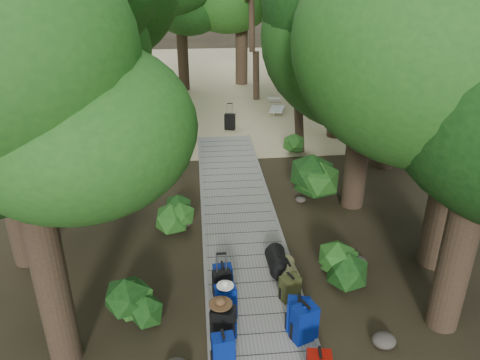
{
  "coord_description": "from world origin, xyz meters",
  "views": [
    {
      "loc": [
        -1.03,
        -9.96,
        6.35
      ],
      "look_at": [
        0.07,
        1.22,
        1.0
      ],
      "focal_mm": 35.0,
      "sensor_mm": 36.0,
      "label": 1
    }
  ],
  "objects_px": {
    "backpack_left_d": "(223,276)",
    "kayak": "(163,108)",
    "duffel_right_khaki": "(288,270)",
    "suitcase_on_boardwalk": "(222,284)",
    "backpack_left_a": "(223,350)",
    "backpack_right_d": "(290,287)",
    "backpack_right_b": "(304,321)",
    "backpack_left_c": "(225,300)",
    "lone_suitcase_on_sand": "(230,122)",
    "sun_lounger": "(277,107)",
    "backpack_left_b": "(223,322)",
    "duffel_right_black": "(277,261)",
    "backpack_right_c": "(298,313)"
  },
  "relations": [
    {
      "from": "backpack_left_d",
      "to": "kayak",
      "type": "relative_size",
      "value": 0.18
    },
    {
      "from": "duffel_right_khaki",
      "to": "suitcase_on_boardwalk",
      "type": "xyz_separation_m",
      "value": [
        -1.44,
        -0.45,
        0.1
      ]
    },
    {
      "from": "backpack_left_a",
      "to": "backpack_right_d",
      "type": "height_order",
      "value": "backpack_left_a"
    },
    {
      "from": "backpack_right_b",
      "to": "kayak",
      "type": "height_order",
      "value": "backpack_right_b"
    },
    {
      "from": "backpack_right_d",
      "to": "backpack_right_b",
      "type": "bearing_deg",
      "value": -109.9
    },
    {
      "from": "backpack_left_c",
      "to": "lone_suitcase_on_sand",
      "type": "relative_size",
      "value": 1.14
    },
    {
      "from": "backpack_right_d",
      "to": "lone_suitcase_on_sand",
      "type": "distance_m",
      "value": 10.68
    },
    {
      "from": "backpack_left_a",
      "to": "backpack_right_b",
      "type": "xyz_separation_m",
      "value": [
        1.48,
        0.49,
        0.04
      ]
    },
    {
      "from": "suitcase_on_boardwalk",
      "to": "sun_lounger",
      "type": "xyz_separation_m",
      "value": [
        3.26,
        12.5,
        -0.1
      ]
    },
    {
      "from": "backpack_left_b",
      "to": "kayak",
      "type": "relative_size",
      "value": 0.24
    },
    {
      "from": "duffel_right_black",
      "to": "kayak",
      "type": "height_order",
      "value": "duffel_right_black"
    },
    {
      "from": "duffel_right_khaki",
      "to": "duffel_right_black",
      "type": "relative_size",
      "value": 0.79
    },
    {
      "from": "backpack_left_a",
      "to": "suitcase_on_boardwalk",
      "type": "xyz_separation_m",
      "value": [
        0.09,
        1.82,
        -0.06
      ]
    },
    {
      "from": "backpack_left_b",
      "to": "kayak",
      "type": "distance_m",
      "value": 14.57
    },
    {
      "from": "backpack_left_d",
      "to": "backpack_right_d",
      "type": "distance_m",
      "value": 1.4
    },
    {
      "from": "duffel_right_khaki",
      "to": "backpack_right_d",
      "type": "bearing_deg",
      "value": -103.72
    },
    {
      "from": "backpack_right_b",
      "to": "kayak",
      "type": "distance_m",
      "value": 14.93
    },
    {
      "from": "backpack_right_d",
      "to": "backpack_left_a",
      "type": "bearing_deg",
      "value": -154.04
    },
    {
      "from": "backpack_right_d",
      "to": "kayak",
      "type": "relative_size",
      "value": 0.18
    },
    {
      "from": "duffel_right_khaki",
      "to": "suitcase_on_boardwalk",
      "type": "bearing_deg",
      "value": -168.62
    },
    {
      "from": "kayak",
      "to": "sun_lounger",
      "type": "relative_size",
      "value": 1.84
    },
    {
      "from": "sun_lounger",
      "to": "duffel_right_black",
      "type": "bearing_deg",
      "value": -83.93
    },
    {
      "from": "backpack_right_c",
      "to": "suitcase_on_boardwalk",
      "type": "distance_m",
      "value": 1.72
    },
    {
      "from": "backpack_left_c",
      "to": "duffel_right_khaki",
      "type": "relative_size",
      "value": 1.33
    },
    {
      "from": "backpack_left_d",
      "to": "sun_lounger",
      "type": "height_order",
      "value": "backpack_left_d"
    },
    {
      "from": "backpack_left_b",
      "to": "backpack_right_b",
      "type": "height_order",
      "value": "backpack_right_b"
    },
    {
      "from": "backpack_left_d",
      "to": "suitcase_on_boardwalk",
      "type": "xyz_separation_m",
      "value": [
        -0.03,
        -0.23,
        -0.01
      ]
    },
    {
      "from": "backpack_left_c",
      "to": "backpack_right_d",
      "type": "xyz_separation_m",
      "value": [
        1.32,
        0.38,
        -0.08
      ]
    },
    {
      "from": "backpack_right_d",
      "to": "backpack_left_b",
      "type": "bearing_deg",
      "value": -166.55
    },
    {
      "from": "backpack_left_b",
      "to": "lone_suitcase_on_sand",
      "type": "relative_size",
      "value": 1.19
    },
    {
      "from": "backpack_left_d",
      "to": "kayak",
      "type": "bearing_deg",
      "value": 94.84
    },
    {
      "from": "backpack_left_d",
      "to": "kayak",
      "type": "xyz_separation_m",
      "value": [
        -1.9,
        13.0,
        -0.23
      ]
    },
    {
      "from": "sun_lounger",
      "to": "duffel_right_khaki",
      "type": "bearing_deg",
      "value": -82.88
    },
    {
      "from": "backpack_left_c",
      "to": "kayak",
      "type": "height_order",
      "value": "backpack_left_c"
    },
    {
      "from": "suitcase_on_boardwalk",
      "to": "kayak",
      "type": "bearing_deg",
      "value": 89.09
    },
    {
      "from": "backpack_left_a",
      "to": "sun_lounger",
      "type": "xyz_separation_m",
      "value": [
        3.35,
        14.32,
        -0.17
      ]
    },
    {
      "from": "backpack_left_a",
      "to": "duffel_right_black",
      "type": "bearing_deg",
      "value": 55.95
    },
    {
      "from": "backpack_left_c",
      "to": "backpack_right_c",
      "type": "bearing_deg",
      "value": -26.2
    },
    {
      "from": "backpack_right_d",
      "to": "lone_suitcase_on_sand",
      "type": "xyz_separation_m",
      "value": [
        -0.37,
        10.68,
        -0.06
      ]
    },
    {
      "from": "backpack_right_c",
      "to": "kayak",
      "type": "bearing_deg",
      "value": 116.42
    },
    {
      "from": "duffel_right_black",
      "to": "lone_suitcase_on_sand",
      "type": "bearing_deg",
      "value": 89.04
    },
    {
      "from": "duffel_right_khaki",
      "to": "suitcase_on_boardwalk",
      "type": "height_order",
      "value": "suitcase_on_boardwalk"
    },
    {
      "from": "backpack_right_d",
      "to": "duffel_right_khaki",
      "type": "height_order",
      "value": "backpack_right_d"
    },
    {
      "from": "kayak",
      "to": "backpack_left_c",
      "type": "bearing_deg",
      "value": -61.95
    },
    {
      "from": "backpack_left_a",
      "to": "backpack_right_c",
      "type": "height_order",
      "value": "backpack_right_c"
    },
    {
      "from": "backpack_right_c",
      "to": "suitcase_on_boardwalk",
      "type": "height_order",
      "value": "backpack_right_c"
    },
    {
      "from": "suitcase_on_boardwalk",
      "to": "kayak",
      "type": "relative_size",
      "value": 0.18
    },
    {
      "from": "duffel_right_khaki",
      "to": "kayak",
      "type": "height_order",
      "value": "duffel_right_khaki"
    },
    {
      "from": "backpack_right_c",
      "to": "duffel_right_khaki",
      "type": "relative_size",
      "value": 1.28
    },
    {
      "from": "backpack_left_c",
      "to": "duffel_right_khaki",
      "type": "bearing_deg",
      "value": 30.51
    }
  ]
}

